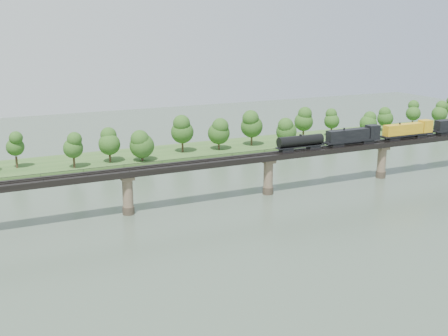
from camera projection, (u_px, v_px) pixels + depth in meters
name	position (u px, v px, depth m)	size (l,w,h in m)	color
ground	(332.00, 228.00, 130.62)	(400.00, 400.00, 0.00)	#3A4A3B
far_bank	(193.00, 152.00, 204.81)	(300.00, 24.00, 1.60)	#305321
bridge	(268.00, 175.00, 155.51)	(236.00, 30.00, 11.50)	#473A2D
bridge_superstructure	(269.00, 153.00, 153.92)	(220.00, 4.90, 0.75)	black
far_treeline	(176.00, 134.00, 195.48)	(289.06, 17.54, 13.60)	#382619
freight_train	(390.00, 132.00, 170.86)	(76.93, 3.00, 5.30)	black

